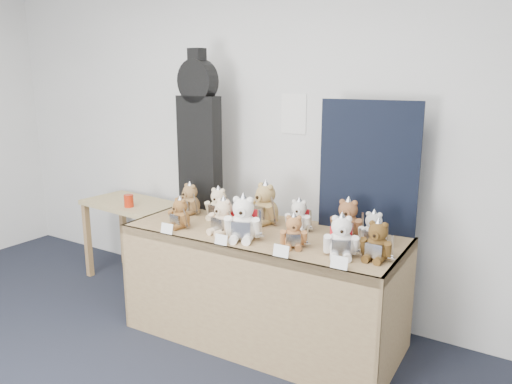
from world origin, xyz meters
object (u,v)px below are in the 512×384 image
Objects in this scene: display_table at (258,258)px; teddy_back_end at (373,230)px; teddy_back_right at (348,220)px; teddy_back_far_left at (190,200)px; teddy_front_far_right at (341,238)px; teddy_front_centre at (243,220)px; side_table at (132,215)px; guitar_case at (199,132)px; teddy_back_centre_right at (299,217)px; teddy_back_left at (218,205)px; teddy_front_right at (294,233)px; teddy_back_centre_left at (265,205)px; teddy_front_end at (377,242)px; teddy_front_far_left at (180,214)px; teddy_front_left at (223,218)px; red_cup at (129,201)px.

display_table is 0.80m from teddy_back_end.
teddy_back_right reaches higher than teddy_back_far_left.
teddy_front_centre is at bearing 161.29° from teddy_front_far_right.
side_table is 0.74× the size of guitar_case.
guitar_case is at bearing 139.26° from teddy_front_far_right.
teddy_back_centre_right is 0.90m from teddy_back_far_left.
teddy_front_centre is at bearing -44.31° from teddy_back_left.
teddy_back_right is (0.34, 0.04, 0.02)m from teddy_back_centre_right.
teddy_front_right is 0.54m from teddy_back_centre_left.
teddy_front_end is at bearing -0.48° from teddy_back_centre_left.
teddy_back_far_left is (-0.16, 0.30, 0.01)m from teddy_front_far_left.
teddy_back_centre_left is at bearing 113.90° from teddy_front_right.
teddy_back_right is at bearing 24.04° from display_table.
teddy_front_left is at bearing -172.73° from teddy_back_end.
teddy_front_right is at bearing 10.79° from teddy_front_left.
teddy_back_end is at bearing 49.23° from teddy_front_far_right.
side_table is (-1.52, 0.32, -0.02)m from display_table.
teddy_back_end is at bearing 1.49° from side_table.
teddy_front_left is at bearing -16.32° from teddy_back_far_left.
teddy_front_centre is at bearing -1.24° from teddy_front_left.
guitar_case reaches higher than teddy_back_far_left.
teddy_front_far_left is 0.60m from teddy_back_centre_left.
teddy_front_far_left is at bearing -167.11° from teddy_back_right.
side_table is 2.72× the size of teddy_back_centre_left.
teddy_back_right is at bearing -3.38° from teddy_back_left.
side_table is 2.21m from teddy_front_far_right.
display_table is 6.57× the size of teddy_back_right.
teddy_back_left is 0.78× the size of teddy_back_centre_left.
teddy_front_centre is at bearing -134.15° from teddy_back_centre_right.
teddy_back_centre_left is at bearing 3.85° from teddy_back_left.
teddy_back_end is at bearing 114.59° from teddy_front_end.
teddy_front_right is at bearing -8.23° from side_table.
teddy_back_far_left is (0.05, -0.20, -0.50)m from guitar_case.
teddy_front_far_left reaches higher than display_table.
teddy_front_far_right reaches higher than teddy_back_centre_right.
teddy_back_centre_right is at bearing 35.89° from teddy_front_far_left.
teddy_back_far_left is (-1.43, -0.06, 0.01)m from teddy_back_end.
side_table is at bearing 171.91° from teddy_front_end.
teddy_front_far_left is 0.89× the size of teddy_back_far_left.
side_table is 3.82× the size of teddy_front_far_left.
teddy_back_left is (-0.24, 0.27, -0.00)m from teddy_front_left.
teddy_back_centre_left is at bearing 81.47° from teddy_front_left.
side_table is 0.24m from red_cup.
teddy_front_far_right is at bearing -7.68° from red_cup.
teddy_front_far_right is at bearing 12.52° from teddy_front_far_left.
teddy_back_far_left is (0.71, -0.05, 0.11)m from red_cup.
teddy_front_end is at bearing -33.53° from teddy_back_centre_right.
teddy_front_end is 1.07× the size of teddy_back_end.
teddy_back_left reaches higher than teddy_back_centre_right.
teddy_front_right is 0.94× the size of teddy_back_centre_right.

